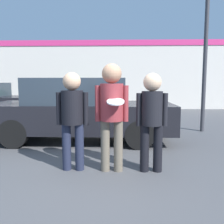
% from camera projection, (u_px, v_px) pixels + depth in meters
% --- Properties ---
extents(ground_plane, '(56.00, 56.00, 0.00)m').
position_uv_depth(ground_plane, '(90.00, 174.00, 4.09)').
color(ground_plane, '#4C4C4F').
extents(storefront_building, '(24.00, 0.22, 3.76)m').
position_uv_depth(storefront_building, '(112.00, 74.00, 13.83)').
color(storefront_building, silver).
rests_on(storefront_building, ground).
extents(person_left, '(0.54, 0.37, 1.65)m').
position_uv_depth(person_left, '(72.00, 113.00, 4.16)').
color(person_left, '#1E2338').
rests_on(person_left, ground).
extents(person_middle_with_frisbee, '(0.55, 0.59, 1.79)m').
position_uv_depth(person_middle_with_frisbee, '(112.00, 107.00, 4.09)').
color(person_middle_with_frisbee, '#665B4C').
rests_on(person_middle_with_frisbee, ground).
extents(person_right, '(0.51, 0.34, 1.64)m').
position_uv_depth(person_right, '(152.00, 114.00, 4.08)').
color(person_right, black).
rests_on(person_right, ground).
extents(parked_car_near, '(4.59, 1.84, 1.59)m').
position_uv_depth(parked_car_near, '(80.00, 110.00, 6.34)').
color(parked_car_near, black).
rests_on(parked_car_near, ground).
extents(street_lamp, '(1.47, 0.35, 5.23)m').
position_uv_depth(street_lamp, '(217.00, 20.00, 7.21)').
color(street_lamp, '#38383D').
rests_on(street_lamp, ground).
extents(shrub, '(1.10, 1.10, 1.10)m').
position_uv_depth(shrub, '(73.00, 100.00, 13.33)').
color(shrub, '#387A3D').
rests_on(shrub, ground).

